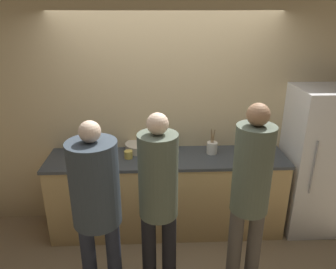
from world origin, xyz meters
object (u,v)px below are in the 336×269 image
at_px(person_left, 96,197).
at_px(cup_yellow, 128,155).
at_px(refrigerator, 317,161).
at_px(bottle_dark, 252,151).
at_px(person_right, 250,189).
at_px(bottle_green, 174,145).
at_px(fruit_bowl, 139,147).
at_px(person_center, 158,194).
at_px(utensil_crock, 212,147).

xyz_separation_m(person_left, cup_yellow, (0.20, 0.97, -0.07)).
distance_m(refrigerator, bottle_dark, 0.84).
bearing_deg(person_right, refrigerator, 41.39).
bearing_deg(person_left, bottle_green, 59.03).
xyz_separation_m(fruit_bowl, bottle_dark, (1.25, -0.29, 0.05)).
bearing_deg(refrigerator, person_center, -153.59).
xyz_separation_m(person_left, utensil_crock, (1.15, 1.06, -0.04)).
relative_size(utensil_crock, bottle_green, 2.06).
xyz_separation_m(person_right, utensil_crock, (-0.15, 1.02, -0.06)).
height_order(refrigerator, bottle_dark, refrigerator).
relative_size(bottle_green, bottle_dark, 0.57).
xyz_separation_m(person_center, person_right, (0.78, -0.02, 0.04)).
distance_m(fruit_bowl, bottle_green, 0.41).
bearing_deg(person_right, fruit_bowl, 131.10).
relative_size(person_right, fruit_bowl, 5.78).
relative_size(bottle_green, cup_yellow, 1.54).
height_order(refrigerator, cup_yellow, refrigerator).
distance_m(person_right, fruit_bowl, 1.51).
distance_m(refrigerator, person_left, 2.57).
xyz_separation_m(person_center, cup_yellow, (-0.32, 0.91, -0.05)).
distance_m(person_right, bottle_green, 1.30).
bearing_deg(person_left, bottle_dark, 29.56).
distance_m(bottle_dark, cup_yellow, 1.36).
xyz_separation_m(bottle_green, bottle_dark, (0.84, -0.31, 0.04)).
distance_m(utensil_crock, cup_yellow, 0.96).
bearing_deg(cup_yellow, person_right, -40.29).
bearing_deg(bottle_green, utensil_crock, -18.10).
relative_size(refrigerator, fruit_bowl, 5.42).
xyz_separation_m(utensil_crock, bottle_dark, (0.41, -0.17, 0.03)).
height_order(utensil_crock, cup_yellow, utensil_crock).
xyz_separation_m(person_left, person_center, (0.52, 0.06, -0.02)).
bearing_deg(fruit_bowl, bottle_dark, -12.93).
relative_size(fruit_bowl, bottle_green, 2.25).
bearing_deg(person_center, person_left, -173.92).
height_order(refrigerator, bottle_green, refrigerator).
distance_m(person_center, person_right, 0.78).
relative_size(person_right, utensil_crock, 6.31).
height_order(fruit_bowl, bottle_green, bottle_green).
distance_m(person_center, bottle_green, 1.16).
height_order(person_left, person_center, person_center).
distance_m(bottle_green, bottle_dark, 0.90).
height_order(person_center, bottle_dark, person_center).
bearing_deg(refrigerator, bottle_green, 172.37).
xyz_separation_m(bottle_green, cup_yellow, (-0.52, -0.23, -0.01)).
distance_m(fruit_bowl, utensil_crock, 0.85).
xyz_separation_m(fruit_bowl, cup_yellow, (-0.11, -0.20, -0.00)).
relative_size(refrigerator, bottle_dark, 6.92).
bearing_deg(cup_yellow, utensil_crock, 5.36).
height_order(bottle_green, bottle_dark, bottle_dark).
xyz_separation_m(utensil_crock, cup_yellow, (-0.95, -0.09, -0.03)).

